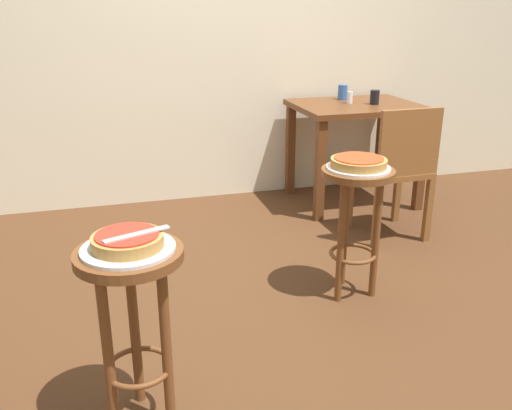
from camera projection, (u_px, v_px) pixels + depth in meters
name	position (u px, v px, depth m)	size (l,w,h in m)	color
ground_plane	(302.00, 288.00, 2.89)	(6.00, 6.00, 0.00)	#4C2D19
stool_foreground	(133.00, 300.00, 1.81)	(0.35, 0.35, 0.67)	brown
serving_plate_foreground	(128.00, 249.00, 1.75)	(0.30, 0.30, 0.01)	silver
pizza_foreground	(128.00, 240.00, 1.74)	(0.23, 0.23, 0.05)	#B78442
stool_middle	(356.00, 205.00, 2.68)	(0.35, 0.35, 0.67)	brown
serving_plate_middle	(358.00, 168.00, 2.62)	(0.31, 0.31, 0.01)	silver
pizza_middle	(359.00, 162.00, 2.61)	(0.27, 0.27, 0.05)	#B78442
dining_table	(355.00, 121.00, 3.98)	(0.88, 0.71, 0.74)	#5B3319
cup_near_edge	(375.00, 97.00, 3.89)	(0.07, 0.07, 0.10)	black
cup_far_edge	(343.00, 92.00, 4.09)	(0.07, 0.07, 0.11)	#3360B2
condiment_shaker	(350.00, 97.00, 3.94)	(0.04, 0.04, 0.08)	white
wooden_chair	(397.00, 168.00, 3.37)	(0.41, 0.41, 0.85)	brown
pizza_server_knife	(137.00, 234.00, 1.72)	(0.22, 0.02, 0.01)	silver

